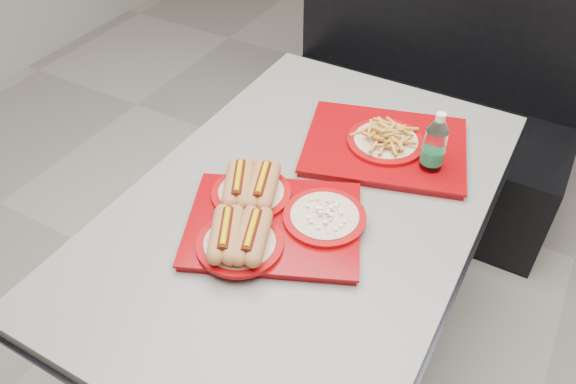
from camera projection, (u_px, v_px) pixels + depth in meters
The scene contains 6 objects.
ground at pixel (301, 350), 2.04m from camera, with size 6.00×6.00×0.00m, color gray.
diner_table at pixel (304, 240), 1.65m from camera, with size 0.92×1.42×0.75m.
booth_bench at pixel (419, 111), 2.48m from camera, with size 1.30×0.57×1.35m.
tray_near at pixel (266, 217), 1.44m from camera, with size 0.54×0.49×0.10m.
tray_far at pixel (385, 143), 1.68m from camera, with size 0.56×0.49×0.09m.
water_bottle at pixel (434, 149), 1.56m from camera, with size 0.07×0.07×0.21m.
Camera 1 is at (0.52, -1.01, 1.79)m, focal length 35.00 mm.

